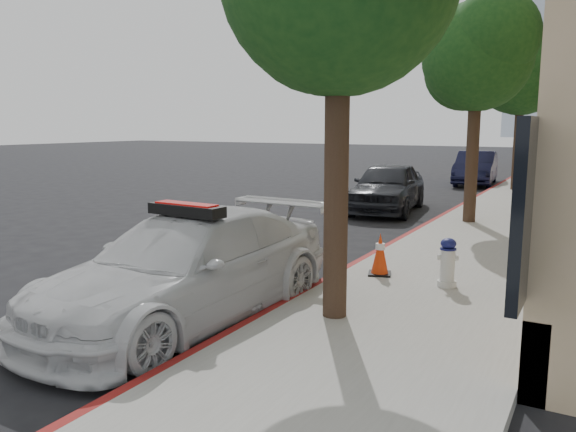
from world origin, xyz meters
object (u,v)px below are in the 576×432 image
(police_car, at_px, (188,267))
(traffic_cone, at_px, (380,254))
(parked_car_far, at_px, (476,168))
(parked_car_mid, at_px, (387,187))
(fire_hydrant, at_px, (448,263))

(police_car, distance_m, traffic_cone, 3.24)
(police_car, relative_size, parked_car_far, 1.14)
(police_car, xyz_separation_m, parked_car_far, (-0.11, 19.19, 0.01))
(parked_car_mid, height_order, traffic_cone, parked_car_mid)
(parked_car_far, height_order, traffic_cone, parked_car_far)
(parked_car_far, height_order, fire_hydrant, parked_car_far)
(fire_hydrant, bearing_deg, traffic_cone, 152.62)
(traffic_cone, bearing_deg, parked_car_far, 96.00)
(parked_car_mid, height_order, fire_hydrant, parked_car_mid)
(parked_car_far, bearing_deg, police_car, -95.21)
(police_car, distance_m, parked_car_far, 19.19)
(parked_car_far, distance_m, traffic_cone, 16.49)
(parked_car_far, xyz_separation_m, fire_hydrant, (2.83, -16.54, -0.20))
(police_car, distance_m, parked_car_mid, 10.20)
(police_car, xyz_separation_m, fire_hydrant, (2.72, 2.65, -0.19))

